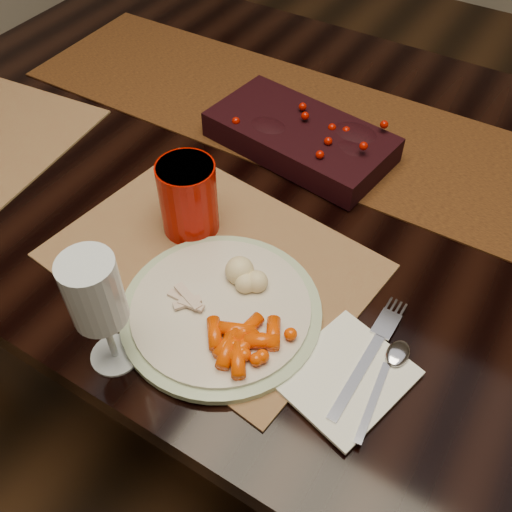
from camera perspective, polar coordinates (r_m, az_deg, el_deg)
The scene contains 14 objects.
floor at distance 1.56m, azimuth 5.93°, elevation -14.54°, with size 5.00×5.00×0.00m, color black.
dining_table at distance 1.24m, azimuth 7.28°, elevation -6.60°, with size 1.80×1.00×0.75m, color black.
table_runner at distance 1.05m, azimuth 15.20°, elevation 9.69°, with size 1.55×0.32×0.00m, color black.
centerpiece at distance 1.01m, azimuth 4.45°, elevation 12.14°, with size 0.31×0.16×0.06m, color black, non-canonical shape.
placemat_main at distance 0.84m, azimuth -4.39°, elevation -0.46°, with size 0.44×0.32×0.00m, color brown.
dinner_plate at distance 0.77m, azimuth -3.52°, elevation -5.40°, with size 0.27×0.27×0.02m, color beige.
baby_carrots at distance 0.72m, azimuth -1.57°, elevation -8.72°, with size 0.11×0.09×0.02m, color #E34000, non-canonical shape.
mashed_potatoes at distance 0.77m, azimuth -1.09°, elevation -1.85°, with size 0.08×0.07×0.04m, color #EFCE8E, non-canonical shape.
turkey_shreds at distance 0.77m, azimuth -6.89°, elevation -3.75°, with size 0.07×0.06×0.02m, color #A19089, non-canonical shape.
napkin at distance 0.73m, azimuth 8.94°, elevation -11.79°, with size 0.13×0.15×0.01m, color white.
fork at distance 0.74m, azimuth 10.85°, elevation -10.35°, with size 0.03×0.18×0.00m, color silver, non-canonical shape.
spoon at distance 0.72m, azimuth 12.38°, elevation -12.59°, with size 0.03×0.14×0.00m, color silver, non-canonical shape.
red_cup at distance 0.84m, azimuth -6.78°, elevation 5.79°, with size 0.09×0.09×0.12m, color #A60A00.
wine_glass at distance 0.69m, azimuth -15.20°, elevation -5.66°, with size 0.06×0.06×0.18m, color silver, non-canonical shape.
Camera 1 is at (0.24, -0.68, 1.38)m, focal length 40.00 mm.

